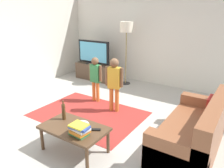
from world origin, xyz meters
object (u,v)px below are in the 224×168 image
at_px(tv, 94,53).
at_px(couch, 197,134).
at_px(child_center, 114,80).
at_px(plate, 82,124).
at_px(floor_lamp, 126,30).
at_px(child_near_tv, 95,75).
at_px(tv_stand, 94,72).
at_px(bottle, 64,112).
at_px(book_stack, 80,130).
at_px(tv_remote, 95,130).
at_px(coffee_table, 74,130).

relative_size(tv, couch, 0.61).
xyz_separation_m(child_center, plate, (0.32, -1.41, -0.27)).
height_order(floor_lamp, child_near_tv, floor_lamp).
xyz_separation_m(tv_stand, bottle, (1.73, -3.02, 0.31)).
xyz_separation_m(tv, bottle, (1.73, -3.00, -0.29)).
bearing_deg(tv_stand, book_stack, -55.14).
relative_size(couch, child_center, 1.55).
height_order(tv_stand, tv_remote, tv_stand).
bearing_deg(coffee_table, couch, 34.32).
bearing_deg(plate, couch, 32.02).
xyz_separation_m(couch, coffee_table, (-1.55, -1.05, 0.08)).
xyz_separation_m(tv, child_center, (1.76, -1.57, -0.15)).
bearing_deg(bottle, tv, 120.02).
bearing_deg(bottle, tv_remote, 0.00).
bearing_deg(bottle, plate, 3.27).
bearing_deg(plate, bottle, -176.73).
height_order(floor_lamp, book_stack, floor_lamp).
bearing_deg(plate, tv, 124.96).
xyz_separation_m(book_stack, plate, (-0.17, 0.24, -0.08)).
bearing_deg(tv, plate, -55.04).
bearing_deg(tv_remote, floor_lamp, 81.74).
relative_size(child_near_tv, child_center, 0.92).
distance_m(book_stack, plate, 0.30).
height_order(tv, bottle, tv).
xyz_separation_m(tv_stand, child_near_tv, (1.10, -1.37, 0.40)).
height_order(tv_stand, book_stack, book_stack).
bearing_deg(tv_stand, plate, -55.22).
bearing_deg(tv_remote, plate, 144.99).
bearing_deg(couch, tv_remote, -142.07).
relative_size(child_near_tv, tv_remote, 6.27).
relative_size(bottle, plate, 1.44).
bearing_deg(couch, floor_lamp, 138.88).
xyz_separation_m(tv_stand, tv_remote, (2.35, -3.02, 0.19)).
distance_m(tv_stand, book_stack, 3.96).
bearing_deg(child_near_tv, tv_remote, -52.83).
height_order(coffee_table, bottle, bottle).
xyz_separation_m(tv, plate, (2.08, -2.98, -0.42)).
distance_m(child_near_tv, tv_remote, 2.08).
distance_m(couch, child_near_tv, 2.60).
height_order(child_center, plate, child_center).
bearing_deg(couch, coffee_table, -145.68).
height_order(tv_remote, plate, plate).
distance_m(tv_stand, coffee_table, 3.73).
distance_m(floor_lamp, tv_remote, 3.61).
xyz_separation_m(book_stack, tv_remote, (0.10, 0.22, -0.07)).
xyz_separation_m(bottle, tv_remote, (0.62, 0.00, -0.12)).
bearing_deg(plate, floor_lamp, 108.34).
distance_m(tv, child_near_tv, 1.75).
relative_size(floor_lamp, book_stack, 5.97).
bearing_deg(tv_stand, bottle, -60.15).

